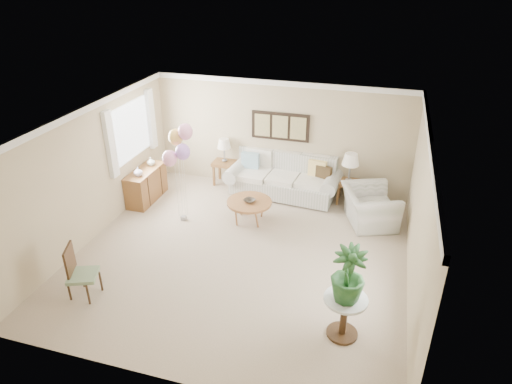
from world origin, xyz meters
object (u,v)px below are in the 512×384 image
sofa (284,179)px  armchair (369,207)px  coffee_table (249,203)px  accent_chair (79,271)px  balloon_cluster (178,145)px

sofa → armchair: sofa is taller
coffee_table → armchair: (2.41, 0.65, -0.06)m
accent_chair → armchair: bearing=40.2°
armchair → balloon_cluster: (-3.78, -0.96, 1.31)m
accent_chair → coffee_table: bearing=57.3°
sofa → coffee_table: sofa is taller
armchair → accent_chair: 5.72m
coffee_table → armchair: bearing=15.1°
coffee_table → balloon_cluster: bearing=-167.1°
coffee_table → accent_chair: bearing=-122.7°
sofa → balloon_cluster: bearing=-135.4°
armchair → accent_chair: (-4.37, -3.70, 0.10)m
coffee_table → sofa: bearing=74.0°
armchair → balloon_cluster: 4.11m
accent_chair → balloon_cluster: bearing=77.8°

